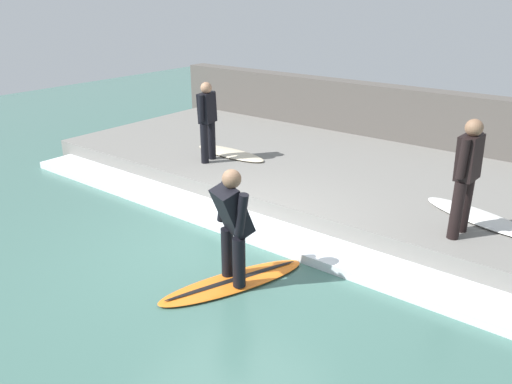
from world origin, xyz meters
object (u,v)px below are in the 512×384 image
object	(u,v)px
surfer_riding	(232,221)
surfer_waiting_far	(207,118)
surfboard_riding	(234,282)
surfboard_waiting_far	(230,153)
surfer_waiting_near	(467,172)
surfboard_waiting_near	(480,217)

from	to	relation	value
surfer_riding	surfer_waiting_far	distance (m)	3.86
surfboard_riding	surfer_riding	distance (m)	0.84
surfer_waiting_far	surfboard_waiting_far	world-z (taller)	surfer_waiting_far
surfer_riding	surfboard_waiting_far	world-z (taller)	surfer_riding
surfboard_riding	surfer_waiting_near	xyz separation A→B (m)	(2.31, -1.99, 1.25)
surfboard_waiting_near	surfboard_waiting_far	distance (m)	4.85
surfboard_waiting_far	surfer_waiting_near	bearing A→B (deg)	-100.26
surfboard_riding	surfer_riding	bearing A→B (deg)	-135.00
surfer_waiting_near	surfer_riding	bearing A→B (deg)	139.34
surfboard_waiting_near	surfer_waiting_far	xyz separation A→B (m)	(-0.39, 4.92, 0.82)
surfboard_riding	surfer_waiting_near	size ratio (longest dim) A/B	1.29
surfboard_riding	surfer_waiting_far	bearing A→B (deg)	47.11
surfboard_riding	surfer_waiting_far	size ratio (longest dim) A/B	1.36
surfboard_riding	surfer_waiting_far	xyz separation A→B (m)	(2.62, 2.82, 1.21)
surfboard_waiting_far	surfer_riding	bearing A→B (deg)	-139.12
surfer_riding	surfboard_riding	bearing A→B (deg)	45.00
surfboard_waiting_near	surfboard_waiting_far	bearing A→B (deg)	88.01
surfboard_waiting_near	surfboard_waiting_far	xyz separation A→B (m)	(0.17, 4.85, 0.00)
surfboard_riding	surfer_waiting_near	world-z (taller)	surfer_waiting_near
surfboard_riding	surfboard_waiting_near	size ratio (longest dim) A/B	1.11
surfer_riding	surfer_waiting_far	bearing A→B (deg)	47.11
surfer_waiting_far	surfer_riding	bearing A→B (deg)	-132.89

